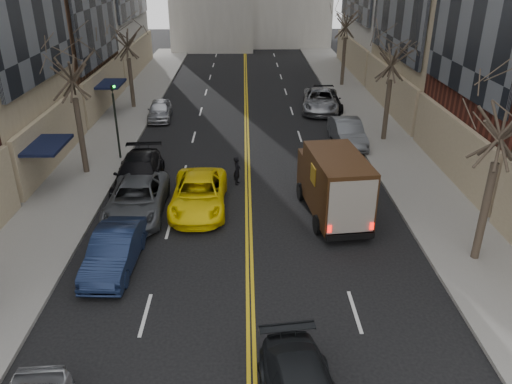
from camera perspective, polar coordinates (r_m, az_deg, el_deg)
sidewalk_left at (r=35.18m, az=-15.99°, el=6.63°), size 4.00×66.00×0.15m
sidewalk_right at (r=35.24m, az=13.84°, el=6.91°), size 4.00×66.00×0.15m
tree_lf_mid at (r=27.08m, az=-20.73°, el=14.89°), size 3.20×3.20×8.91m
tree_lf_far at (r=39.57m, az=-14.70°, el=17.67°), size 3.20×3.20×8.12m
tree_rt_near at (r=19.09m, az=26.99°, el=9.51°), size 3.20×3.20×8.71m
tree_rt_mid at (r=31.93m, az=15.54°, el=16.16°), size 3.20×3.20×8.32m
tree_rt_far at (r=46.36m, az=10.40°, el=19.96°), size 3.20×3.20×9.11m
traffic_signal at (r=29.36m, az=-15.80°, el=8.65°), size 0.29×0.26×4.70m
ups_truck at (r=22.53m, az=8.84°, el=0.84°), size 2.78×5.84×3.09m
taxi at (r=23.40m, az=-6.54°, el=-0.24°), size 2.50×5.39×1.50m
pedestrian at (r=25.83m, az=-2.17°, el=2.46°), size 0.45×0.60×1.50m
parked_lf_b at (r=19.67m, az=-15.88°, el=-6.47°), size 1.73×4.51×1.47m
parked_lf_c at (r=23.37m, az=-13.49°, el=-0.80°), size 2.67×5.54×1.52m
parked_lf_d at (r=25.91m, az=-13.26°, el=1.99°), size 2.58×5.70×1.62m
parked_lf_e at (r=37.35m, az=-10.94°, el=9.20°), size 1.89×4.12×1.37m
parked_rt_a at (r=31.99m, az=10.39°, el=6.71°), size 1.83×4.82×1.57m
parked_rt_b at (r=39.09m, az=7.35°, el=10.34°), size 3.34×6.02×1.59m
parked_rt_c at (r=39.72m, az=8.15°, el=10.36°), size 1.93×4.71×1.37m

